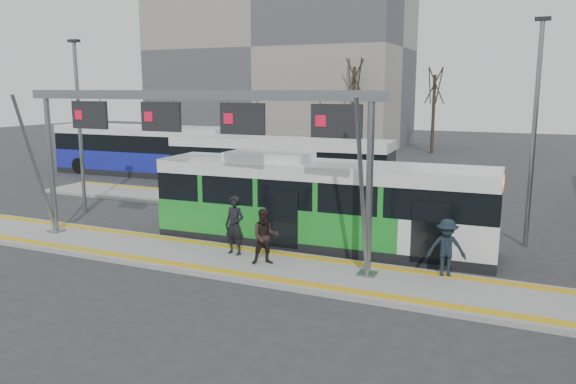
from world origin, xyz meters
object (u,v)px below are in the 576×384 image
(passenger_b, at_px, (265,237))
(passenger_c, at_px, (447,248))
(passenger_a, at_px, (235,225))
(gantry, at_px, (190,124))
(hero_bus, at_px, (320,204))

(passenger_b, bearing_deg, passenger_c, -19.76)
(passenger_a, xyz_separation_m, passenger_c, (6.53, 0.55, -0.11))
(passenger_c, bearing_deg, gantry, 173.09)
(hero_bus, height_order, passenger_c, hero_bus)
(gantry, xyz_separation_m, passenger_c, (7.91, 0.83, -3.32))
(hero_bus, distance_m, passenger_c, 5.06)
(passenger_b, bearing_deg, gantry, 143.27)
(gantry, distance_m, passenger_b, 4.29)
(passenger_a, distance_m, passenger_c, 6.55)
(passenger_c, bearing_deg, passenger_b, 178.87)
(passenger_a, relative_size, passenger_c, 1.14)
(gantry, bearing_deg, passenger_a, 11.56)
(passenger_a, xyz_separation_m, passenger_b, (1.36, -0.53, -0.09))
(hero_bus, bearing_deg, passenger_a, -129.18)
(gantry, height_order, hero_bus, gantry)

